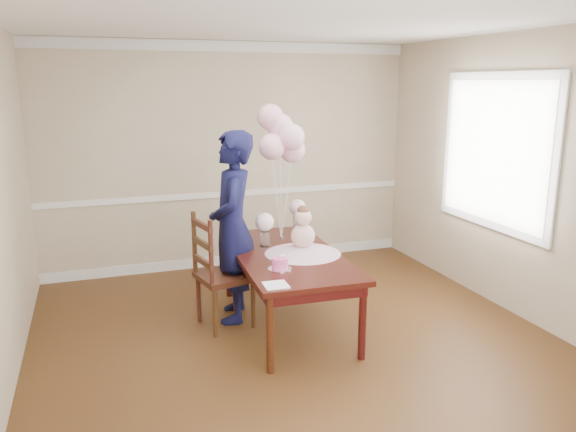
% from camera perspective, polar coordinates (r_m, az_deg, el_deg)
% --- Properties ---
extents(floor, '(4.50, 5.00, 0.00)m').
position_cam_1_polar(floor, '(4.92, 1.61, -13.51)').
color(floor, '#361F0D').
rests_on(floor, ground).
extents(ceiling, '(4.50, 5.00, 0.02)m').
position_cam_1_polar(ceiling, '(4.41, 1.85, 19.58)').
color(ceiling, white).
rests_on(ceiling, wall_back).
extents(wall_back, '(4.50, 0.02, 2.70)m').
position_cam_1_polar(wall_back, '(6.83, -5.82, 5.99)').
color(wall_back, tan).
rests_on(wall_back, floor).
extents(wall_front, '(4.50, 0.02, 2.70)m').
position_cam_1_polar(wall_front, '(2.40, 23.83, -9.20)').
color(wall_front, tan).
rests_on(wall_front, floor).
extents(wall_right, '(0.02, 5.00, 2.70)m').
position_cam_1_polar(wall_right, '(5.67, 23.53, 3.41)').
color(wall_right, tan).
rests_on(wall_right, floor).
extents(chair_rail_trim, '(4.50, 0.02, 0.07)m').
position_cam_1_polar(chair_rail_trim, '(6.90, -5.71, 2.27)').
color(chair_rail_trim, white).
rests_on(chair_rail_trim, wall_back).
extents(crown_molding, '(4.50, 0.02, 0.12)m').
position_cam_1_polar(crown_molding, '(6.78, -6.07, 16.77)').
color(crown_molding, silver).
rests_on(crown_molding, wall_back).
extents(baseboard_trim, '(4.50, 0.02, 0.12)m').
position_cam_1_polar(baseboard_trim, '(7.11, -5.56, -4.39)').
color(baseboard_trim, silver).
rests_on(baseboard_trim, floor).
extents(window_frame, '(0.02, 1.66, 1.56)m').
position_cam_1_polar(window_frame, '(6.00, 20.34, 6.12)').
color(window_frame, silver).
rests_on(window_frame, wall_right).
extents(window_blinds, '(0.01, 1.50, 1.40)m').
position_cam_1_polar(window_blinds, '(5.99, 20.21, 6.12)').
color(window_blinds, white).
rests_on(window_blinds, wall_right).
extents(dining_table_top, '(1.01, 1.89, 0.05)m').
position_cam_1_polar(dining_table_top, '(5.18, -0.11, -4.04)').
color(dining_table_top, black).
rests_on(dining_table_top, table_leg_fl).
extents(table_apron, '(0.91, 1.79, 0.09)m').
position_cam_1_polar(table_apron, '(5.20, -0.11, -4.77)').
color(table_apron, black).
rests_on(table_apron, table_leg_fl).
extents(table_leg_fl, '(0.07, 0.07, 0.65)m').
position_cam_1_polar(table_leg_fl, '(4.45, -1.82, -11.92)').
color(table_leg_fl, black).
rests_on(table_leg_fl, floor).
extents(table_leg_fr, '(0.07, 0.07, 0.65)m').
position_cam_1_polar(table_leg_fr, '(4.69, 7.57, -10.66)').
color(table_leg_fr, black).
rests_on(table_leg_fr, floor).
extents(table_leg_bl, '(0.07, 0.07, 0.65)m').
position_cam_1_polar(table_leg_bl, '(5.99, -6.03, -5.17)').
color(table_leg_bl, black).
rests_on(table_leg_bl, floor).
extents(table_leg_br, '(0.07, 0.07, 0.65)m').
position_cam_1_polar(table_leg_br, '(6.17, 1.09, -4.53)').
color(table_leg_br, black).
rests_on(table_leg_br, floor).
extents(baby_skirt, '(0.73, 0.73, 0.09)m').
position_cam_1_polar(baby_skirt, '(5.16, 1.51, -3.32)').
color(baby_skirt, '#D59DB5').
rests_on(baby_skirt, dining_table_top).
extents(baby_torso, '(0.22, 0.22, 0.22)m').
position_cam_1_polar(baby_torso, '(5.13, 1.52, -2.04)').
color(baby_torso, pink).
rests_on(baby_torso, baby_skirt).
extents(baby_head, '(0.16, 0.16, 0.16)m').
position_cam_1_polar(baby_head, '(5.08, 1.53, -0.12)').
color(baby_head, beige).
rests_on(baby_head, baby_torso).
extents(baby_hair, '(0.11, 0.11, 0.11)m').
position_cam_1_polar(baby_hair, '(5.07, 1.54, 0.49)').
color(baby_hair, brown).
rests_on(baby_hair, baby_head).
extents(cake_platter, '(0.21, 0.21, 0.01)m').
position_cam_1_polar(cake_platter, '(4.74, -0.82, -5.38)').
color(cake_platter, silver).
rests_on(cake_platter, dining_table_top).
extents(birthday_cake, '(0.14, 0.14, 0.09)m').
position_cam_1_polar(birthday_cake, '(4.73, -0.83, -4.80)').
color(birthday_cake, '#E949A2').
rests_on(birthday_cake, cake_platter).
extents(cake_flower_a, '(0.03, 0.03, 0.03)m').
position_cam_1_polar(cake_flower_a, '(4.71, -0.83, -4.11)').
color(cake_flower_a, silver).
rests_on(cake_flower_a, birthday_cake).
extents(cake_flower_b, '(0.03, 0.03, 0.03)m').
position_cam_1_polar(cake_flower_b, '(4.73, -0.57, -4.01)').
color(cake_flower_b, white).
rests_on(cake_flower_b, birthday_cake).
extents(rose_vase_near, '(0.10, 0.10, 0.15)m').
position_cam_1_polar(rose_vase_near, '(5.38, -2.38, -2.33)').
color(rose_vase_near, white).
rests_on(rose_vase_near, dining_table_top).
extents(roses_near, '(0.18, 0.18, 0.18)m').
position_cam_1_polar(roses_near, '(5.33, -2.40, -0.61)').
color(roses_near, '#FFD5DA').
rests_on(roses_near, rose_vase_near).
extents(rose_vase_far, '(0.10, 0.10, 0.15)m').
position_cam_1_polar(rose_vase_far, '(5.98, 0.96, -0.69)').
color(rose_vase_far, silver).
rests_on(rose_vase_far, dining_table_top).
extents(roses_far, '(0.18, 0.18, 0.18)m').
position_cam_1_polar(roses_far, '(5.94, 0.97, 0.86)').
color(roses_far, white).
rests_on(roses_far, rose_vase_far).
extents(napkin, '(0.19, 0.19, 0.01)m').
position_cam_1_polar(napkin, '(4.37, -1.25, -7.03)').
color(napkin, white).
rests_on(napkin, dining_table_top).
extents(balloon_weight, '(0.04, 0.04, 0.02)m').
position_cam_1_polar(balloon_weight, '(5.67, -0.69, -2.17)').
color(balloon_weight, silver).
rests_on(balloon_weight, dining_table_top).
extents(balloon_a, '(0.26, 0.26, 0.26)m').
position_cam_1_polar(balloon_a, '(5.47, -1.65, 7.04)').
color(balloon_a, '#FEB4C6').
rests_on(balloon_a, balloon_ribbon_a).
extents(balloon_b, '(0.26, 0.26, 0.26)m').
position_cam_1_polar(balloon_b, '(5.46, 0.36, 8.02)').
color(balloon_b, '#FFB4D5').
rests_on(balloon_b, balloon_ribbon_b).
extents(balloon_c, '(0.26, 0.26, 0.26)m').
position_cam_1_polar(balloon_c, '(5.57, -0.80, 9.08)').
color(balloon_c, '#EBA6C6').
rests_on(balloon_c, balloon_ribbon_c).
extents(balloon_d, '(0.26, 0.26, 0.26)m').
position_cam_1_polar(balloon_d, '(5.55, -1.79, 10.02)').
color(balloon_d, '#EDA8B7').
rests_on(balloon_d, balloon_ribbon_d).
extents(balloon_e, '(0.26, 0.26, 0.26)m').
position_cam_1_polar(balloon_e, '(5.61, 0.45, 6.73)').
color(balloon_e, '#FCB3CF').
rests_on(balloon_e, balloon_ribbon_e).
extents(balloon_ribbon_a, '(0.09, 0.01, 0.77)m').
position_cam_1_polar(balloon_ribbon_a, '(5.56, -1.16, 1.65)').
color(balloon_ribbon_a, white).
rests_on(balloon_ribbon_a, balloon_weight).
extents(balloon_ribbon_b, '(0.09, 0.05, 0.86)m').
position_cam_1_polar(balloon_ribbon_b, '(5.56, -0.17, 2.13)').
color(balloon_ribbon_b, white).
rests_on(balloon_ribbon_b, balloon_weight).
extents(balloon_ribbon_c, '(0.02, 0.09, 0.96)m').
position_cam_1_polar(balloon_ribbon_c, '(5.60, -0.74, 2.70)').
color(balloon_ribbon_c, white).
rests_on(balloon_ribbon_c, balloon_weight).
extents(balloon_ribbon_d, '(0.07, 0.10, 1.05)m').
position_cam_1_polar(balloon_ribbon_d, '(5.59, -1.22, 3.16)').
color(balloon_ribbon_d, silver).
rests_on(balloon_ribbon_d, balloon_weight).
extents(balloon_ribbon_e, '(0.13, 0.06, 0.72)m').
position_cam_1_polar(balloon_ribbon_e, '(5.63, -0.12, 1.56)').
color(balloon_ribbon_e, white).
rests_on(balloon_ribbon_e, balloon_weight).
extents(dining_chair_seat, '(0.55, 0.55, 0.05)m').
position_cam_1_polar(dining_chair_seat, '(5.25, -6.43, -6.12)').
color(dining_chair_seat, black).
rests_on(dining_chair_seat, chair_leg_fl).
extents(chair_leg_fl, '(0.05, 0.05, 0.46)m').
position_cam_1_polar(chair_leg_fl, '(5.11, -7.41, -9.72)').
color(chair_leg_fl, '#3B2110').
rests_on(chair_leg_fl, floor).
extents(chair_leg_fr, '(0.05, 0.05, 0.46)m').
position_cam_1_polar(chair_leg_fr, '(5.26, -3.56, -8.94)').
color(chair_leg_fr, '#321A0D').
rests_on(chair_leg_fr, floor).
extents(chair_leg_bl, '(0.05, 0.05, 0.46)m').
position_cam_1_polar(chair_leg_bl, '(5.44, -9.06, -8.33)').
color(chair_leg_bl, '#38170F').
rests_on(chair_leg_bl, floor).
extents(chair_leg_br, '(0.05, 0.05, 0.46)m').
position_cam_1_polar(chair_leg_br, '(5.58, -5.40, -7.64)').
color(chair_leg_br, '#3C1510').
rests_on(chair_leg_br, floor).
extents(chair_back_post_l, '(0.05, 0.05, 0.59)m').
position_cam_1_polar(chair_back_post_l, '(4.91, -7.83, -3.79)').
color(chair_back_post_l, black).
rests_on(chair_back_post_l, dining_chair_seat).
extents(chair_back_post_r, '(0.05, 0.05, 0.59)m').
position_cam_1_polar(chair_back_post_r, '(5.25, -9.49, -2.72)').
color(chair_back_post_r, '#341D0E').
rests_on(chair_back_post_r, dining_chair_seat).
extents(chair_slat_low, '(0.12, 0.42, 0.05)m').
position_cam_1_polar(chair_slat_low, '(5.12, -8.64, -4.60)').
color(chair_slat_low, '#371C0F').
rests_on(chair_slat_low, dining_chair_seat).
extents(chair_slat_mid, '(0.12, 0.42, 0.05)m').
position_cam_1_polar(chair_slat_mid, '(5.07, -8.70, -2.78)').
color(chair_slat_mid, '#321C0D').
rests_on(chair_slat_mid, dining_chair_seat).
extents(chair_slat_top, '(0.12, 0.42, 0.05)m').
position_cam_1_polar(chair_slat_top, '(5.02, -8.77, -0.92)').
color(chair_slat_top, '#3A180F').
rests_on(chair_slat_top, dining_chair_seat).
extents(woman, '(0.59, 0.75, 1.81)m').
position_cam_1_polar(woman, '(5.28, -5.63, -1.14)').
color(woman, black).
rests_on(woman, floor).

